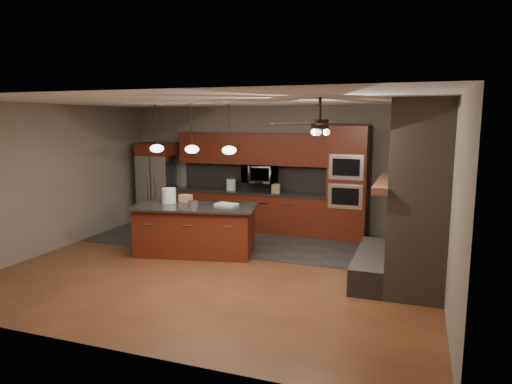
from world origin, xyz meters
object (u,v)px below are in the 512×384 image
at_px(microwave, 260,174).
at_px(oven_tower, 348,183).
at_px(refrigerator, 159,183).
at_px(kitchen_island, 195,230).
at_px(paint_tray, 226,205).
at_px(white_bucket, 169,196).
at_px(cardboard_box, 186,198).
at_px(paint_can, 193,204).
at_px(counter_bucket, 231,185).
at_px(counter_box, 276,188).

bearing_deg(microwave, oven_tower, -1.66).
bearing_deg(refrigerator, oven_tower, 0.94).
distance_m(oven_tower, kitchen_island, 3.36).
height_order(kitchen_island, paint_tray, paint_tray).
relative_size(refrigerator, white_bucket, 6.82).
bearing_deg(microwave, cardboard_box, -115.37).
xyz_separation_m(refrigerator, white_bucket, (1.41, -1.94, 0.08)).
bearing_deg(cardboard_box, paint_can, -44.10).
relative_size(paint_can, counter_bucket, 0.75).
relative_size(kitchen_island, counter_bucket, 9.68).
xyz_separation_m(kitchen_island, counter_box, (0.95, 2.06, 0.54)).
bearing_deg(counter_box, refrigerator, 173.74).
xyz_separation_m(white_bucket, paint_tray, (1.15, 0.12, -0.12)).
distance_m(microwave, refrigerator, 2.57).
bearing_deg(cardboard_box, microwave, 69.86).
height_order(oven_tower, paint_can, oven_tower).
distance_m(paint_tray, cardboard_box, 0.90).
xyz_separation_m(kitchen_island, paint_tray, (0.55, 0.22, 0.47)).
height_order(paint_can, counter_box, counter_box).
distance_m(paint_can, counter_box, 2.40).
xyz_separation_m(kitchen_island, counter_bucket, (-0.14, 2.11, 0.56)).
relative_size(refrigerator, paint_can, 10.39).
height_order(oven_tower, cardboard_box, oven_tower).
distance_m(microwave, paint_can, 2.40).
xyz_separation_m(microwave, refrigerator, (-2.55, -0.13, -0.32)).
height_order(microwave, counter_bucket, microwave).
relative_size(microwave, counter_bucket, 2.89).
relative_size(paint_tray, counter_bucket, 1.55).
bearing_deg(paint_can, counter_bucket, 94.87).
bearing_deg(counter_bucket, kitchen_island, -86.09).
height_order(refrigerator, paint_tray, refrigerator).
bearing_deg(oven_tower, paint_can, -137.36).
bearing_deg(microwave, counter_bucket, -175.81).
xyz_separation_m(paint_tray, counter_box, (0.40, 1.85, 0.06)).
height_order(kitchen_island, paint_can, paint_can).
xyz_separation_m(refrigerator, paint_can, (2.06, -2.19, 0.00)).
distance_m(paint_can, paint_tray, 0.63).
bearing_deg(cardboard_box, counter_box, 58.89).
bearing_deg(microwave, refrigerator, -177.05).
bearing_deg(counter_box, kitchen_island, -121.63).
bearing_deg(paint_tray, white_bucket, -163.49).
bearing_deg(refrigerator, counter_box, 0.61).
bearing_deg(white_bucket, refrigerator, 126.16).
xyz_separation_m(paint_can, paint_tray, (0.50, 0.38, -0.04)).
height_order(microwave, refrigerator, refrigerator).
bearing_deg(cardboard_box, paint_tray, -0.10).
bearing_deg(white_bucket, cardboard_box, 39.15).
bearing_deg(cardboard_box, white_bucket, -135.62).
bearing_deg(paint_can, kitchen_island, 107.04).
bearing_deg(counter_box, paint_can, -118.94).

